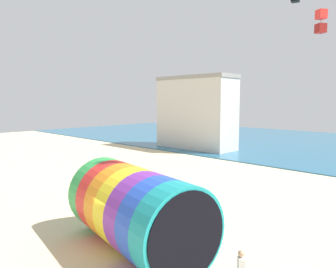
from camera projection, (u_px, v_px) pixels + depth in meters
ground_plane at (131, 255)px, 14.00m from camera, size 120.00×120.00×0.00m
giant_inflatable_tube at (136, 210)px, 14.37m from camera, size 7.76×4.82×3.64m
kite_red_box at (321, 21)px, 19.88m from camera, size 0.71×0.71×1.48m
promenade_building at (196, 113)px, 44.50m from camera, size 11.36×4.21×9.89m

